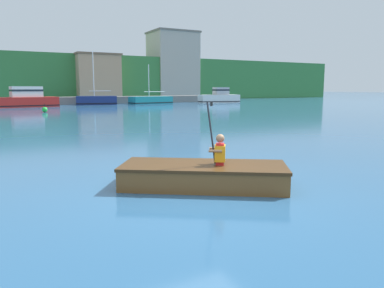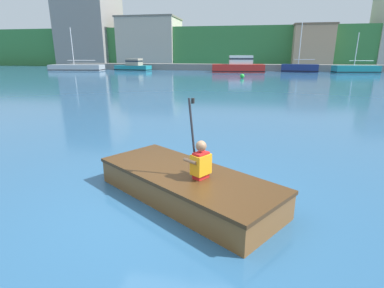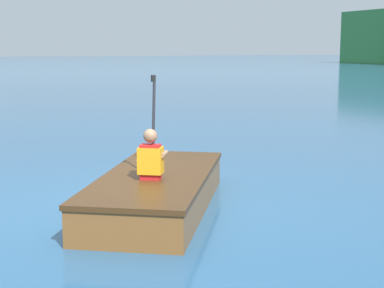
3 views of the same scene
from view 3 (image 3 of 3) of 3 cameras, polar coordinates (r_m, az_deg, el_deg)
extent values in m
plane|color=#28567F|center=(7.76, -7.05, -6.11)|extent=(300.00, 300.00, 0.00)
cube|color=brown|center=(7.57, -3.44, -4.63)|extent=(3.43, 2.88, 0.47)
cube|color=#432A13|center=(7.52, -3.46, -3.12)|extent=(3.49, 2.94, 0.06)
cube|color=#432A13|center=(7.53, -3.46, -3.19)|extent=(2.92, 2.44, 0.02)
cone|color=brown|center=(9.07, -1.32, -2.13)|extent=(0.61, 0.61, 0.42)
cube|color=brown|center=(7.29, -3.87, -3.68)|extent=(0.80, 1.09, 0.03)
cube|color=red|center=(7.16, -4.04, -1.75)|extent=(0.27, 0.29, 0.43)
cube|color=orange|center=(7.16, -4.04, -1.59)|extent=(0.34, 0.36, 0.32)
sphere|color=#997051|center=(7.11, -4.07, 0.79)|extent=(0.17, 0.17, 0.17)
cylinder|color=#997051|center=(7.20, -2.72, -0.98)|extent=(0.25, 0.19, 0.06)
cylinder|color=#997051|center=(7.27, -5.04, -0.91)|extent=(0.25, 0.19, 0.06)
cylinder|color=#232328|center=(7.27, -3.76, 1.80)|extent=(0.19, 0.14, 1.23)
cylinder|color=black|center=(7.21, -3.81, 6.37)|extent=(0.05, 0.05, 0.08)
camera|label=1|loc=(11.22, -44.85, 6.37)|focal=35.00mm
camera|label=2|loc=(6.19, -43.35, 9.83)|focal=28.00mm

